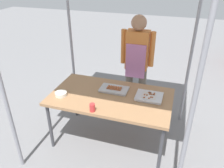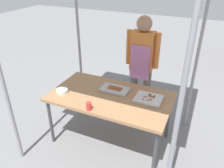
% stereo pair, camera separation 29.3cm
% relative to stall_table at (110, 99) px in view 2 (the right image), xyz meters
% --- Properties ---
extents(ground_plane, '(18.00, 18.00, 0.00)m').
position_rel_stall_table_xyz_m(ground_plane, '(0.00, 0.00, -0.70)').
color(ground_plane, slate).
extents(stall_table, '(1.60, 0.90, 0.75)m').
position_rel_stall_table_xyz_m(stall_table, '(0.00, 0.00, 0.00)').
color(stall_table, '#9E724C').
rests_on(stall_table, ground).
extents(tray_grilled_sausages, '(0.39, 0.24, 0.05)m').
position_rel_stall_table_xyz_m(tray_grilled_sausages, '(0.00, 0.14, 0.07)').
color(tray_grilled_sausages, '#ADADB2').
rests_on(tray_grilled_sausages, stall_table).
extents(tray_meat_skewers, '(0.34, 0.28, 0.04)m').
position_rel_stall_table_xyz_m(tray_meat_skewers, '(0.49, 0.10, 0.07)').
color(tray_meat_skewers, silver).
rests_on(tray_meat_skewers, stall_table).
extents(condiment_bowl, '(0.15, 0.15, 0.05)m').
position_rel_stall_table_xyz_m(condiment_bowl, '(-0.63, -0.20, 0.08)').
color(condiment_bowl, silver).
rests_on(condiment_bowl, stall_table).
extents(drink_cup_near_edge, '(0.07, 0.07, 0.10)m').
position_rel_stall_table_xyz_m(drink_cup_near_edge, '(-0.10, -0.40, 0.10)').
color(drink_cup_near_edge, red).
rests_on(drink_cup_near_edge, stall_table).
extents(vendor_woman, '(0.52, 0.23, 1.66)m').
position_rel_stall_table_xyz_m(vendor_woman, '(0.17, 0.79, 0.29)').
color(vendor_woman, '#595147').
rests_on(vendor_woman, ground).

